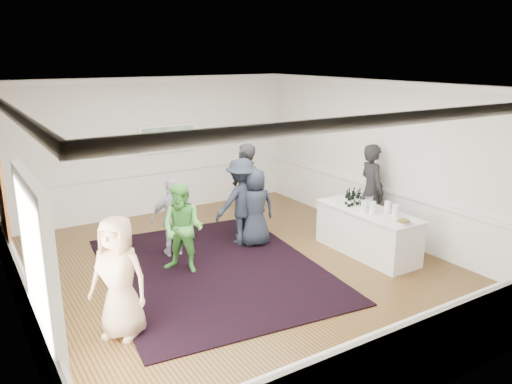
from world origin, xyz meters
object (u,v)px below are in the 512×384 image
guest_tan (119,278)px  guest_dark_b (245,191)px  guest_navy (255,207)px  guest_dark_a (242,202)px  guest_lilac (173,218)px  nut_bowl (403,222)px  bartender (371,191)px  ice_bucket (366,202)px  serving_table (367,232)px  guest_green (183,229)px

guest_tan → guest_dark_b: (3.38, 2.44, 0.13)m
guest_navy → guest_dark_a: bearing=-38.0°
guest_dark_a → guest_lilac: bearing=-6.5°
nut_bowl → bartender: bearing=63.3°
guest_dark_a → guest_dark_b: size_ratio=0.89×
guest_dark_a → nut_bowl: guest_dark_a is taller
guest_dark_b → guest_navy: 0.60m
guest_dark_b → nut_bowl: 3.29m
ice_bucket → serving_table: bearing=-116.3°
serving_table → bartender: bartender is taller
guest_dark_b → guest_navy: bearing=50.0°
serving_table → guest_dark_a: 2.49m
bartender → guest_dark_b: (-2.19, 1.41, 0.00)m
guest_green → nut_bowl: bearing=17.8°
serving_table → bartender: (0.73, 0.67, 0.54)m
guest_green → guest_lilac: 0.79m
serving_table → guest_navy: bearing=135.6°
guest_dark_b → guest_green: bearing=-2.8°
bartender → nut_bowl: size_ratio=7.57×
guest_tan → nut_bowl: (4.79, -0.54, 0.06)m
guest_dark_b → nut_bowl: bearing=84.1°
serving_table → guest_dark_a: size_ratio=1.23×
guest_tan → guest_navy: bearing=76.7°
serving_table → guest_dark_b: guest_dark_b is taller
guest_green → guest_dark_b: 2.07m
guest_lilac → guest_dark_a: (1.40, -0.14, 0.12)m
guest_lilac → guest_dark_b: 1.70m
ice_bucket → bartender: bearing=39.0°
guest_tan → guest_green: guest_tan is taller
guest_lilac → nut_bowl: bearing=144.9°
guest_dark_b → guest_navy: guest_dark_b is taller
guest_tan → ice_bucket: (4.91, 0.49, 0.14)m
serving_table → guest_green: bearing=161.4°
guest_dark_a → guest_navy: guest_dark_a is taller
bartender → guest_navy: size_ratio=1.25×
guest_green → guest_dark_a: size_ratio=0.91×
guest_dark_a → guest_navy: bearing=128.4°
guest_dark_b → guest_navy: (-0.09, -0.56, -0.20)m
guest_tan → guest_green: (1.56, 1.46, -0.06)m
serving_table → guest_dark_b: bearing=125.1°
guest_dark_b → ice_bucket: bearing=97.0°
guest_tan → nut_bowl: 4.82m
serving_table → nut_bowl: (-0.06, -0.90, 0.47)m
ice_bucket → nut_bowl: ice_bucket is taller
guest_lilac → nut_bowl: 4.14m
serving_table → guest_green: (-3.28, 1.10, 0.35)m
guest_tan → guest_lilac: 2.82m
bartender → ice_bucket: bearing=143.9°
guest_dark_a → guest_tan: bearing=33.0°
nut_bowl → ice_bucket: bearing=83.1°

